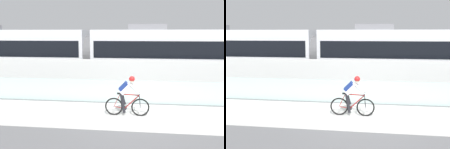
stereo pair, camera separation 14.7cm
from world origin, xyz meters
TOP-DOWN VIEW (x-y plane):
  - ground_plane at (0.00, 0.00)m, footprint 200.00×200.00m
  - bike_path_deck at (0.00, 0.00)m, footprint 32.00×3.20m
  - glass_parapet at (0.00, 1.85)m, footprint 32.00×0.05m
  - concrete_barrier_wall at (0.00, 3.65)m, footprint 32.00×0.36m
  - tram_rail_near at (0.00, 6.13)m, footprint 32.00×0.08m
  - tram_rail_far at (0.00, 7.57)m, footprint 32.00×0.08m
  - tram at (-3.35, 6.85)m, footprint 22.56×2.54m
  - cyclist_on_bike at (-0.45, -0.00)m, footprint 1.77×0.58m

SIDE VIEW (x-z plane):
  - ground_plane at x=0.00m, z-range 0.00..0.00m
  - tram_rail_near at x=0.00m, z-range 0.00..0.01m
  - tram_rail_far at x=0.00m, z-range 0.00..0.01m
  - bike_path_deck at x=0.00m, z-range 0.00..0.01m
  - glass_parapet at x=0.00m, z-range 0.00..1.07m
  - cyclist_on_bike at x=-0.45m, z-range -0.01..1.60m
  - concrete_barrier_wall at x=0.00m, z-range 0.00..1.83m
  - tram at x=-3.35m, z-range -0.01..3.80m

